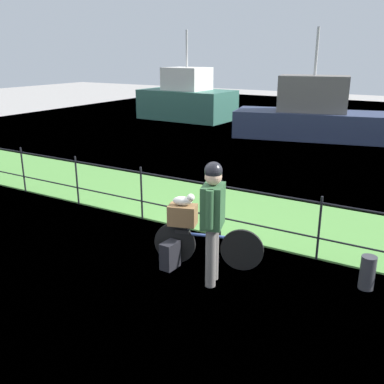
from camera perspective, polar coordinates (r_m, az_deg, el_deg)
The scene contains 12 objects.
ground_plane at distance 6.46m, azimuth -10.81°, elevation -10.04°, with size 60.00×60.00×0.00m, color #9E9993.
grass_strip at distance 8.77m, azimuth 2.55°, elevation -1.97°, with size 27.00×2.40×0.03m, color #569342.
harbor_water at distance 15.84m, azimuth 16.22°, elevation 6.29°, with size 30.00×30.00×0.00m, color #426684.
iron_fence at distance 7.60m, azimuth -1.73°, elevation -0.59°, with size 18.04×0.04×1.00m.
bicycle_main at distance 6.33m, azimuth 1.91°, elevation -6.95°, with size 1.55×0.52×0.62m.
wooden_crate at distance 6.24m, azimuth -1.24°, elevation -3.01°, with size 0.40×0.25×0.29m, color brown.
terrier_dog at distance 6.16m, azimuth -1.03°, elevation -1.08°, with size 0.32×0.22×0.18m.
cyclist_person at distance 5.64m, azimuth 2.74°, elevation -2.76°, with size 0.37×0.52×1.68m.
backpack_on_paving at distance 6.33m, azimuth -2.90°, elevation -8.25°, with size 0.28×0.18×0.40m, color black.
mooring_bollard at distance 6.24m, azimuth 21.98°, elevation -9.75°, with size 0.20×0.20×0.46m, color #38383D.
moored_boat_near at distance 20.56m, azimuth -0.66°, elevation 11.98°, with size 4.28×2.45×3.92m.
moored_boat_mid at distance 16.46m, azimuth 15.35°, elevation 9.59°, with size 5.66×3.03×3.80m.
Camera 1 is at (3.90, -4.19, 2.98)m, focal length 40.77 mm.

